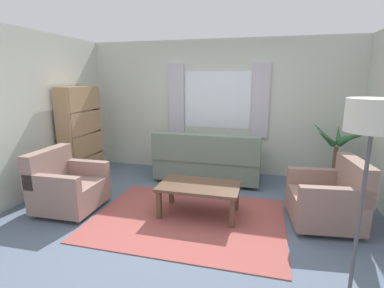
# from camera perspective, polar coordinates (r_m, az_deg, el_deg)

# --- Properties ---
(ground_plane) EXTENTS (6.24, 6.24, 0.00)m
(ground_plane) POSITION_cam_1_polar(r_m,az_deg,el_deg) (4.00, -0.84, -14.77)
(ground_plane) COLOR slate
(wall_back) EXTENTS (5.32, 0.12, 2.60)m
(wall_back) POSITION_cam_1_polar(r_m,az_deg,el_deg) (5.78, 5.12, 7.28)
(wall_back) COLOR beige
(wall_back) RESTS_ON ground_plane
(wall_left) EXTENTS (0.12, 4.40, 2.60)m
(wall_left) POSITION_cam_1_polar(r_m,az_deg,el_deg) (5.00, -31.88, 4.55)
(wall_left) COLOR beige
(wall_left) RESTS_ON ground_plane
(window_with_curtains) EXTENTS (1.98, 0.07, 1.40)m
(window_with_curtains) POSITION_cam_1_polar(r_m,az_deg,el_deg) (5.69, 5.01, 8.70)
(window_with_curtains) COLOR white
(area_rug) EXTENTS (2.54, 1.87, 0.01)m
(area_rug) POSITION_cam_1_polar(r_m,az_deg,el_deg) (3.99, -0.84, -14.69)
(area_rug) COLOR #9E4C47
(area_rug) RESTS_ON ground_plane
(couch) EXTENTS (1.90, 0.82, 0.92)m
(couch) POSITION_cam_1_polar(r_m,az_deg,el_deg) (5.28, 3.06, -3.53)
(couch) COLOR slate
(couch) RESTS_ON ground_plane
(armchair_left) EXTENTS (0.84, 0.86, 0.88)m
(armchair_left) POSITION_cam_1_polar(r_m,az_deg,el_deg) (4.51, -23.73, -7.68)
(armchair_left) COLOR gray
(armchair_left) RESTS_ON ground_plane
(armchair_right) EXTENTS (0.91, 0.93, 0.88)m
(armchair_right) POSITION_cam_1_polar(r_m,az_deg,el_deg) (4.12, 25.67, -9.81)
(armchair_right) COLOR gray
(armchair_right) RESTS_ON ground_plane
(coffee_table) EXTENTS (1.10, 0.64, 0.44)m
(coffee_table) POSITION_cam_1_polar(r_m,az_deg,el_deg) (3.97, 1.43, -8.90)
(coffee_table) COLOR brown
(coffee_table) RESTS_ON ground_plane
(potted_plant) EXTENTS (1.09, 0.96, 1.16)m
(potted_plant) POSITION_cam_1_polar(r_m,az_deg,el_deg) (5.41, 26.65, -3.58)
(potted_plant) COLOR #56565B
(potted_plant) RESTS_ON ground_plane
(bookshelf) EXTENTS (0.30, 0.94, 1.72)m
(bookshelf) POSITION_cam_1_polar(r_m,az_deg,el_deg) (5.72, -20.87, 2.20)
(bookshelf) COLOR #A87F56
(bookshelf) RESTS_ON ground_plane
(standing_lamp) EXTENTS (0.37, 0.37, 1.72)m
(standing_lamp) POSITION_cam_1_polar(r_m,az_deg,el_deg) (2.42, 32.14, 1.81)
(standing_lamp) COLOR #4C4C51
(standing_lamp) RESTS_ON ground_plane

